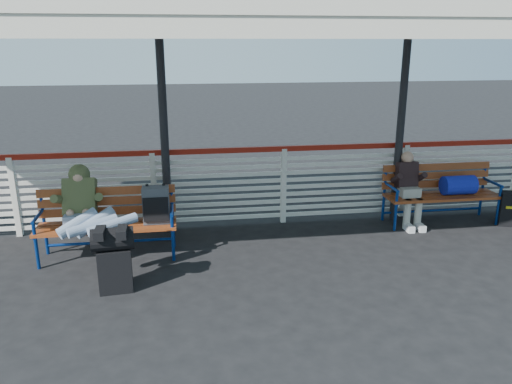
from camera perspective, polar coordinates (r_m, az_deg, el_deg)
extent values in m
plane|color=black|center=(6.34, 6.58, -9.26)|extent=(60.00, 60.00, 0.00)
cube|color=silver|center=(7.86, 3.16, 0.70)|extent=(12.00, 0.04, 1.04)
cube|color=maroon|center=(7.71, 3.23, 4.98)|extent=(12.00, 0.06, 0.08)
cube|color=silver|center=(6.58, 5.38, 19.38)|extent=(12.60, 3.60, 0.16)
cube|color=silver|center=(4.90, 10.49, 18.59)|extent=(12.60, 0.06, 0.30)
cylinder|color=black|center=(7.35, -10.45, 6.53)|extent=(0.12, 0.12, 3.00)
cylinder|color=black|center=(8.08, 16.18, 7.05)|extent=(0.12, 0.12, 3.00)
cube|color=black|center=(6.02, -15.79, -8.61)|extent=(0.39, 0.26, 0.51)
cylinder|color=black|center=(5.87, -16.08, -5.18)|extent=(0.49, 0.30, 0.26)
cube|color=#96441D|center=(6.84, -16.67, -3.81)|extent=(1.80, 0.50, 0.04)
cube|color=#96441D|center=(7.00, -16.58, -0.99)|extent=(1.80, 0.10, 0.40)
cylinder|color=navy|center=(6.92, -23.75, -6.33)|extent=(0.04, 0.04, 0.45)
cylinder|color=navy|center=(6.66, -9.45, -5.94)|extent=(0.04, 0.04, 0.45)
cylinder|color=navy|center=(7.27, -23.05, -3.27)|extent=(0.04, 0.04, 0.90)
cylinder|color=navy|center=(7.02, -9.51, -2.78)|extent=(0.04, 0.04, 0.90)
cube|color=#494C51|center=(6.71, -11.34, -1.44)|extent=(0.34, 0.22, 0.49)
cube|color=#96441D|center=(8.37, 20.53, -0.44)|extent=(1.80, 0.50, 0.04)
cube|color=#96441D|center=(8.51, 19.89, 1.80)|extent=(1.80, 0.10, 0.40)
cylinder|color=navy|center=(7.89, 15.63, -2.72)|extent=(0.04, 0.04, 0.45)
cylinder|color=navy|center=(8.71, 25.91, -1.98)|extent=(0.04, 0.04, 0.45)
cylinder|color=navy|center=(8.23, 14.45, -0.17)|extent=(0.04, 0.04, 0.90)
cylinder|color=navy|center=(9.02, 24.45, 0.31)|extent=(0.04, 0.04, 0.90)
cylinder|color=#11119C|center=(8.44, 22.13, 0.74)|extent=(0.51, 0.30, 0.30)
cube|color=#8A9EB9|center=(6.92, -19.55, -3.06)|extent=(0.36, 0.26, 0.18)
cube|color=#444B28|center=(7.03, -19.47, -0.51)|extent=(0.42, 0.38, 0.53)
sphere|color=#444B28|center=(7.05, -19.55, 1.90)|extent=(0.28, 0.28, 0.28)
sphere|color=tan|center=(7.02, -19.60, 1.74)|extent=(0.21, 0.21, 0.21)
cube|color=black|center=(5.79, -17.41, -4.51)|extent=(0.11, 0.27, 0.10)
cube|color=black|center=(5.76, -15.05, -4.44)|extent=(0.11, 0.27, 0.10)
cube|color=#B2AFA1|center=(8.12, 17.09, -0.02)|extent=(0.30, 0.24, 0.16)
cube|color=black|center=(8.18, 16.82, 1.93)|extent=(0.32, 0.23, 0.42)
sphere|color=tan|center=(8.13, 16.92, 3.81)|extent=(0.19, 0.19, 0.19)
cylinder|color=#B2AFA1|center=(8.01, 16.87, -2.41)|extent=(0.11, 0.11, 0.46)
cylinder|color=#B2AFA1|center=(8.09, 18.03, -2.33)|extent=(0.11, 0.11, 0.46)
cube|color=silver|center=(7.99, 17.06, -3.92)|extent=(0.10, 0.24, 0.10)
cube|color=silver|center=(8.07, 18.22, -3.83)|extent=(0.10, 0.24, 0.10)
cube|color=black|center=(8.77, 27.20, -1.72)|extent=(0.44, 0.33, 0.54)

